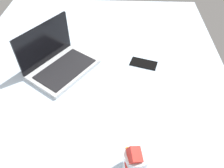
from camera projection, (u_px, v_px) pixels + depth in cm
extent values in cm
cube|color=silver|center=(92.00, 95.00, 117.66)|extent=(180.00, 140.00, 18.00)
cube|color=#B7BABC|center=(64.00, 69.00, 116.85)|extent=(40.22, 37.56, 2.00)
cube|color=black|center=(65.00, 69.00, 115.37)|extent=(33.54, 30.35, 0.40)
cube|color=black|center=(44.00, 44.00, 113.19)|extent=(27.87, 19.36, 21.00)
cylinder|color=silver|center=(136.00, 161.00, 77.22)|extent=(9.00, 9.00, 11.00)
cube|color=red|center=(136.00, 163.00, 79.08)|extent=(7.22, 7.54, 4.99)
cube|color=#268C33|center=(139.00, 159.00, 77.99)|extent=(6.49, 5.20, 4.73)
cube|color=red|center=(132.00, 160.00, 75.57)|extent=(6.55, 5.01, 5.75)
cube|color=orange|center=(133.00, 154.00, 74.73)|extent=(6.38, 6.55, 5.56)
cube|color=red|center=(135.00, 155.00, 72.20)|extent=(6.23, 5.70, 5.34)
cube|color=black|center=(144.00, 63.00, 120.99)|extent=(10.54, 15.36, 0.80)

